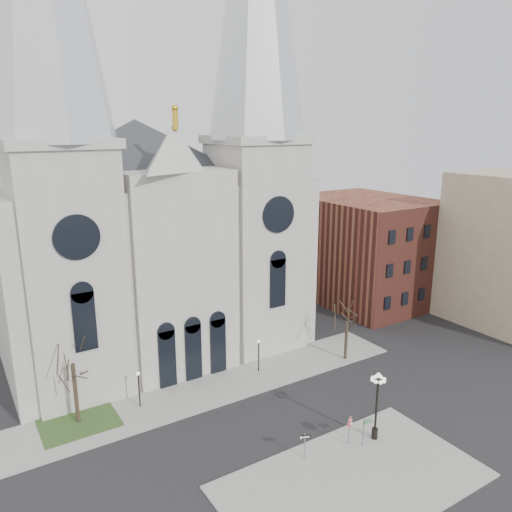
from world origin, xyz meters
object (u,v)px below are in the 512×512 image
globe_lamp (377,398)px  one_way_sign (305,441)px  street_name_sign (364,430)px  stop_sign (349,425)px

globe_lamp → one_way_sign: 6.41m
one_way_sign → street_name_sign: size_ratio=0.87×
stop_sign → one_way_sign: 3.81m
globe_lamp → street_name_sign: globe_lamp is taller
globe_lamp → stop_sign: bearing=166.7°
street_name_sign → one_way_sign: bearing=174.5°
stop_sign → street_name_sign: (0.85, -0.71, -0.34)m
stop_sign → globe_lamp: size_ratio=0.42×
globe_lamp → street_name_sign: (-1.35, -0.20, -2.14)m
stop_sign → one_way_sign: bearing=166.5°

